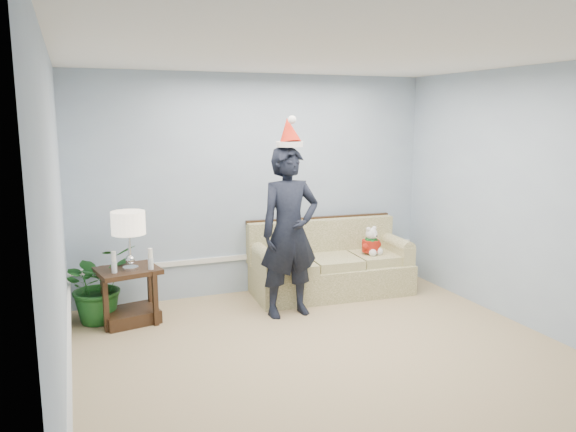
# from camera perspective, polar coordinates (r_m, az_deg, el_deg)

# --- Properties ---
(room_shell) EXTENTS (4.54, 5.04, 2.74)m
(room_shell) POSITION_cam_1_polar(r_m,az_deg,el_deg) (4.68, 6.36, -0.34)
(room_shell) COLOR tan
(room_shell) RESTS_ON ground
(wainscot_trim) EXTENTS (4.49, 4.99, 0.06)m
(wainscot_trim) POSITION_cam_1_polar(r_m,az_deg,el_deg) (5.62, -10.40, -8.13)
(wainscot_trim) COLOR white
(wainscot_trim) RESTS_ON room_shell
(sofa) EXTENTS (1.99, 0.94, 0.91)m
(sofa) POSITION_cam_1_polar(r_m,az_deg,el_deg) (7.08, 4.24, -5.19)
(sofa) COLOR olive
(sofa) RESTS_ON room_shell
(side_table) EXTENTS (0.71, 0.63, 0.60)m
(side_table) POSITION_cam_1_polar(r_m,az_deg,el_deg) (6.32, -15.82, -8.34)
(side_table) COLOR #3C2815
(side_table) RESTS_ON room_shell
(table_lamp) EXTENTS (0.35, 0.35, 0.62)m
(table_lamp) POSITION_cam_1_polar(r_m,az_deg,el_deg) (6.05, -15.90, -0.92)
(table_lamp) COLOR silver
(table_lamp) RESTS_ON side_table
(candle_pair) EXTENTS (0.43, 0.06, 0.23)m
(candle_pair) POSITION_cam_1_polar(r_m,az_deg,el_deg) (6.08, -15.53, -4.45)
(candle_pair) COLOR silver
(candle_pair) RESTS_ON side_table
(houseplant) EXTENTS (0.97, 0.92, 0.84)m
(houseplant) POSITION_cam_1_polar(r_m,az_deg,el_deg) (6.40, -18.72, -6.53)
(houseplant) COLOR #1D5A1F
(houseplant) RESTS_ON room_shell
(man) EXTENTS (0.71, 0.49, 1.88)m
(man) POSITION_cam_1_polar(r_m,az_deg,el_deg) (6.14, 0.15, -1.65)
(man) COLOR black
(man) RESTS_ON room_shell
(santa_hat) EXTENTS (0.31, 0.35, 0.34)m
(santa_hat) POSITION_cam_1_polar(r_m,az_deg,el_deg) (6.03, 0.10, 8.42)
(santa_hat) COLOR silver
(santa_hat) RESTS_ON man
(teddy_bear) EXTENTS (0.27, 0.28, 0.36)m
(teddy_bear) POSITION_cam_1_polar(r_m,az_deg,el_deg) (7.11, 8.45, -2.85)
(teddy_bear) COLOR silver
(teddy_bear) RESTS_ON sofa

